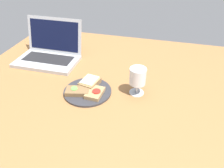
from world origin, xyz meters
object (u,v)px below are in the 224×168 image
(sandwich_with_tomato, at_px, (95,93))
(wine_glass, at_px, (138,78))
(sandwich_with_cucumber, at_px, (77,91))
(laptop, at_px, (49,53))
(sandwich_with_cheese, at_px, (90,82))
(plate, at_px, (88,91))

(sandwich_with_tomato, height_order, wine_glass, wine_glass)
(sandwich_with_cucumber, distance_m, laptop, 0.41)
(sandwich_with_tomato, relative_size, wine_glass, 0.76)
(sandwich_with_cucumber, xyz_separation_m, sandwich_with_cheese, (0.03, 0.08, 0.01))
(sandwich_with_cucumber, bearing_deg, laptop, 136.13)
(sandwich_with_cheese, bearing_deg, plate, -84.10)
(sandwich_with_tomato, distance_m, wine_glass, 0.21)
(sandwich_with_cucumber, relative_size, sandwich_with_tomato, 1.18)
(plate, xyz_separation_m, laptop, (-0.33, 0.25, 0.04))
(wine_glass, xyz_separation_m, laptop, (-0.56, 0.20, -0.04))
(sandwich_with_cheese, height_order, laptop, laptop)
(sandwich_with_cucumber, height_order, laptop, laptop)
(sandwich_with_cucumber, bearing_deg, plate, 35.43)
(sandwich_with_cheese, relative_size, wine_glass, 0.84)
(sandwich_with_tomato, bearing_deg, sandwich_with_cheese, 126.16)
(sandwich_with_cucumber, height_order, wine_glass, wine_glass)
(plate, xyz_separation_m, wine_glass, (0.23, 0.06, 0.08))
(sandwich_with_tomato, height_order, sandwich_with_cheese, sandwich_with_cheese)
(laptop, bearing_deg, sandwich_with_cucumber, -43.87)
(wine_glass, bearing_deg, sandwich_with_cheese, -178.00)
(sandwich_with_tomato, bearing_deg, wine_glass, 22.42)
(plate, relative_size, sandwich_with_cheese, 2.02)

